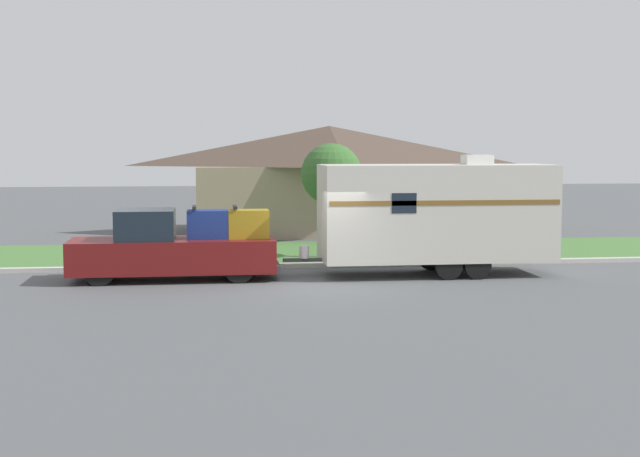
# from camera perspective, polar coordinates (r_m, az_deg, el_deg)

# --- Properties ---
(ground_plane) EXTENTS (120.00, 120.00, 0.00)m
(ground_plane) POSITION_cam_1_polar(r_m,az_deg,el_deg) (23.89, 0.23, -3.73)
(ground_plane) COLOR #515456
(curb_strip) EXTENTS (80.00, 0.30, 0.14)m
(curb_strip) POSITION_cam_1_polar(r_m,az_deg,el_deg) (27.56, -0.81, -2.37)
(curb_strip) COLOR beige
(curb_strip) RESTS_ON ground_plane
(lawn_strip) EXTENTS (80.00, 7.00, 0.03)m
(lawn_strip) POSITION_cam_1_polar(r_m,az_deg,el_deg) (31.17, -1.58, -1.57)
(lawn_strip) COLOR #477538
(lawn_strip) RESTS_ON ground_plane
(house_across_street) EXTENTS (12.43, 7.21, 4.61)m
(house_across_street) POSITION_cam_1_polar(r_m,az_deg,el_deg) (38.95, 0.61, 3.32)
(house_across_street) COLOR gray
(house_across_street) RESTS_ON ground_plane
(pickup_truck) EXTENTS (5.81, 1.95, 2.08)m
(pickup_truck) POSITION_cam_1_polar(r_m,az_deg,el_deg) (25.29, -9.31, -1.22)
(pickup_truck) COLOR black
(pickup_truck) RESTS_ON ground_plane
(travel_trailer) EXTENTS (7.83, 2.26, 3.49)m
(travel_trailer) POSITION_cam_1_polar(r_m,az_deg,el_deg) (26.06, 7.45, 1.01)
(travel_trailer) COLOR black
(travel_trailer) RESTS_ON ground_plane
(mailbox) EXTENTS (0.48, 0.20, 1.37)m
(mailbox) POSITION_cam_1_polar(r_m,az_deg,el_deg) (29.58, 12.13, -0.05)
(mailbox) COLOR brown
(mailbox) RESTS_ON ground_plane
(tree_in_yard) EXTENTS (2.04, 2.04, 3.84)m
(tree_in_yard) POSITION_cam_1_polar(r_m,az_deg,el_deg) (29.68, 0.73, 3.47)
(tree_in_yard) COLOR brown
(tree_in_yard) RESTS_ON ground_plane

